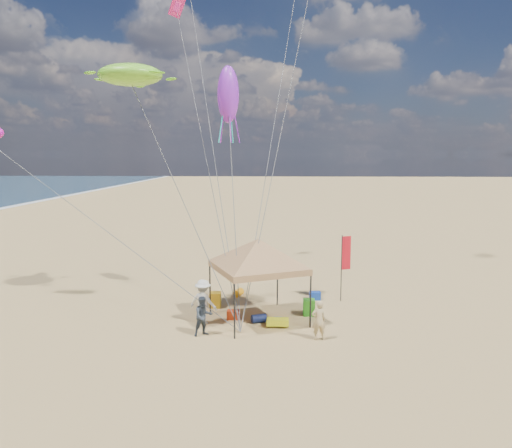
# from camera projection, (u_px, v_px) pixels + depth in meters

# --- Properties ---
(ground) EXTENTS (280.00, 280.00, 0.00)m
(ground) POSITION_uv_depth(u_px,v_px,m) (252.00, 338.00, 18.76)
(ground) COLOR tan
(ground) RESTS_ON ground
(canopy_tent) EXTENTS (6.00, 6.00, 4.06)m
(canopy_tent) POSITION_uv_depth(u_px,v_px,m) (258.00, 242.00, 20.31)
(canopy_tent) COLOR black
(canopy_tent) RESTS_ON ground
(feather_flag) EXTENTS (0.47, 0.20, 3.22)m
(feather_flag) POSITION_uv_depth(u_px,v_px,m) (345.00, 257.00, 23.24)
(feather_flag) COLOR black
(feather_flag) RESTS_ON ground
(cooler_red) EXTENTS (0.54, 0.38, 0.38)m
(cooler_red) POSITION_uv_depth(u_px,v_px,m) (233.00, 315.00, 20.90)
(cooler_red) COLOR #A82C0D
(cooler_red) RESTS_ON ground
(cooler_blue) EXTENTS (0.54, 0.38, 0.38)m
(cooler_blue) POSITION_uv_depth(u_px,v_px,m) (315.00, 296.00, 23.72)
(cooler_blue) COLOR #143BA3
(cooler_blue) RESTS_ON ground
(bag_navy) EXTENTS (0.69, 0.54, 0.36)m
(bag_navy) POSITION_uv_depth(u_px,v_px,m) (259.00, 319.00, 20.44)
(bag_navy) COLOR #0E1740
(bag_navy) RESTS_ON ground
(bag_orange) EXTENTS (0.54, 0.69, 0.36)m
(bag_orange) POSITION_uv_depth(u_px,v_px,m) (238.00, 293.00, 24.28)
(bag_orange) COLOR #FF9D0E
(bag_orange) RESTS_ON ground
(chair_green) EXTENTS (0.50, 0.50, 0.70)m
(chair_green) POSITION_uv_depth(u_px,v_px,m) (309.00, 307.00, 21.39)
(chair_green) COLOR #2B8B19
(chair_green) RESTS_ON ground
(chair_yellow) EXTENTS (0.50, 0.50, 0.70)m
(chair_yellow) POSITION_uv_depth(u_px,v_px,m) (215.00, 300.00, 22.50)
(chair_yellow) COLOR gold
(chair_yellow) RESTS_ON ground
(crate_grey) EXTENTS (0.34, 0.30, 0.28)m
(crate_grey) POSITION_uv_depth(u_px,v_px,m) (278.00, 321.00, 20.27)
(crate_grey) COLOR slate
(crate_grey) RESTS_ON ground
(beach_cart) EXTENTS (0.90, 0.50, 0.24)m
(beach_cart) POSITION_uv_depth(u_px,v_px,m) (278.00, 322.00, 19.97)
(beach_cart) COLOR yellow
(beach_cart) RESTS_ON ground
(person_near_a) EXTENTS (0.63, 0.48, 1.54)m
(person_near_a) POSITION_uv_depth(u_px,v_px,m) (319.00, 320.00, 18.49)
(person_near_a) COLOR tan
(person_near_a) RESTS_ON ground
(person_near_b) EXTENTS (0.95, 0.88, 1.56)m
(person_near_b) POSITION_uv_depth(u_px,v_px,m) (203.00, 316.00, 18.91)
(person_near_b) COLOR #323B45
(person_near_b) RESTS_ON ground
(person_near_c) EXTENTS (1.37, 1.07, 1.87)m
(person_near_c) POSITION_uv_depth(u_px,v_px,m) (203.00, 302.00, 20.25)
(person_near_c) COLOR silver
(person_near_c) RESTS_ON ground
(turtle_kite) EXTENTS (3.36, 3.09, 0.90)m
(turtle_kite) POSITION_uv_depth(u_px,v_px,m) (130.00, 75.00, 20.37)
(turtle_kite) COLOR #77D42B
(turtle_kite) RESTS_ON ground
(squid_kite) EXTENTS (1.14, 1.14, 2.51)m
(squid_kite) POSITION_uv_depth(u_px,v_px,m) (228.00, 94.00, 21.70)
(squid_kite) COLOR #9A28DA
(squid_kite) RESTS_ON ground
(stunt_kite_pink) EXTENTS (0.87, 1.20, 1.01)m
(stunt_kite_pink) POSITION_uv_depth(u_px,v_px,m) (177.00, 7.00, 27.06)
(stunt_kite_pink) COLOR #E21B68
(stunt_kite_pink) RESTS_ON ground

